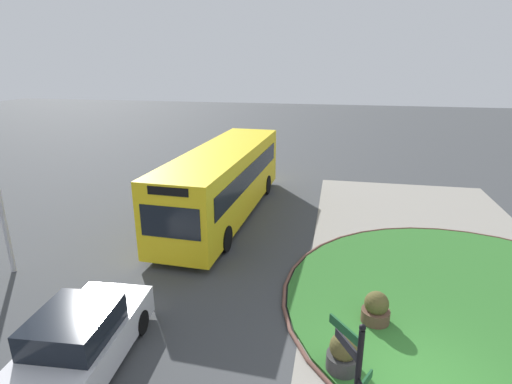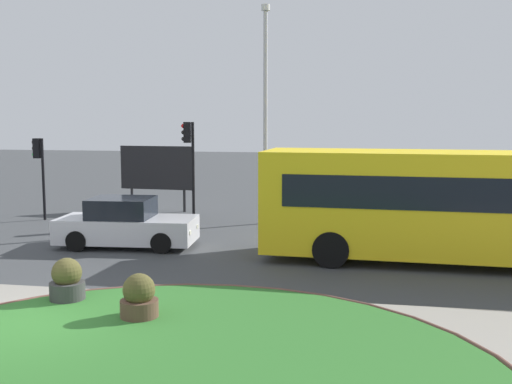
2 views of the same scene
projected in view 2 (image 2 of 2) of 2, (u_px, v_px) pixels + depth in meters
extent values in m
plane|color=#3D3F42|center=(19.00, 327.00, 12.19)|extent=(120.00, 120.00, 0.00)
cube|color=yellow|center=(466.00, 204.00, 17.12)|extent=(11.23, 3.06, 2.85)
cube|color=black|center=(472.00, 195.00, 15.83)|extent=(9.78, 0.46, 0.88)
cube|color=black|center=(462.00, 185.00, 18.33)|extent=(9.78, 0.46, 0.88)
cube|color=black|center=(267.00, 193.00, 18.34)|extent=(0.11, 2.10, 1.10)
cube|color=black|center=(267.00, 157.00, 18.21)|extent=(0.08, 1.41, 0.28)
cylinder|color=black|center=(331.00, 250.00, 16.91)|extent=(1.01, 0.34, 1.00)
cylinder|color=black|center=(339.00, 234.00, 19.20)|extent=(1.01, 0.34, 1.00)
cube|color=silver|center=(127.00, 229.00, 19.64)|extent=(4.38, 2.16, 0.76)
cube|color=black|center=(122.00, 208.00, 19.58)|extent=(2.02, 1.76, 0.62)
cube|color=#EAEACC|center=(198.00, 226.00, 19.96)|extent=(0.03, 0.20, 0.12)
cube|color=#EAEACC|center=(190.00, 233.00, 18.86)|extent=(0.03, 0.20, 0.12)
cylinder|color=black|center=(175.00, 233.00, 20.37)|extent=(0.65, 0.27, 0.64)
cylinder|color=black|center=(162.00, 243.00, 18.69)|extent=(0.65, 0.27, 0.64)
cylinder|color=black|center=(97.00, 231.00, 20.64)|extent=(0.65, 0.27, 0.64)
cylinder|color=black|center=(77.00, 241.00, 18.97)|extent=(0.65, 0.27, 0.64)
cylinder|color=black|center=(193.00, 173.00, 23.69)|extent=(0.11, 0.11, 3.88)
cube|color=black|center=(187.00, 132.00, 23.51)|extent=(0.29, 0.29, 0.78)
sphere|color=red|center=(183.00, 126.00, 23.49)|extent=(0.16, 0.16, 0.16)
sphere|color=black|center=(183.00, 132.00, 23.52)|extent=(0.16, 0.16, 0.16)
sphere|color=black|center=(183.00, 139.00, 23.55)|extent=(0.16, 0.16, 0.16)
cylinder|color=black|center=(43.00, 179.00, 24.65)|extent=(0.11, 0.11, 3.23)
cube|color=black|center=(37.00, 148.00, 24.55)|extent=(0.27, 0.27, 0.78)
sphere|color=black|center=(34.00, 142.00, 24.55)|extent=(0.16, 0.16, 0.16)
sphere|color=black|center=(34.00, 148.00, 24.58)|extent=(0.16, 0.16, 0.16)
sphere|color=green|center=(34.00, 154.00, 24.61)|extent=(0.16, 0.16, 0.16)
cylinder|color=#B7B7BC|center=(265.00, 119.00, 23.50)|extent=(0.16, 0.16, 7.96)
cylinder|color=silver|center=(266.00, 7.00, 23.01)|extent=(0.32, 0.32, 0.22)
cylinder|color=black|center=(132.00, 189.00, 27.40)|extent=(0.12, 0.12, 1.88)
cylinder|color=black|center=(184.00, 190.00, 26.82)|extent=(0.12, 0.12, 1.88)
cube|color=silver|center=(157.00, 168.00, 26.99)|extent=(3.26, 0.33, 1.78)
cube|color=black|center=(157.00, 168.00, 26.93)|extent=(3.35, 0.25, 1.88)
cylinder|color=brown|center=(139.00, 311.00, 12.49)|extent=(0.76, 0.76, 0.44)
sphere|color=#4C4723|center=(139.00, 290.00, 12.44)|extent=(0.65, 0.65, 0.65)
cylinder|color=#383838|center=(67.00, 293.00, 13.69)|extent=(0.77, 0.77, 0.48)
sphere|color=#4C4723|center=(67.00, 273.00, 13.63)|extent=(0.65, 0.65, 0.65)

